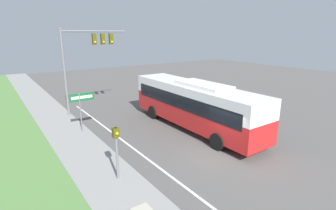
{
  "coord_description": "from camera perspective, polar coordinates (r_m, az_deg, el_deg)",
  "views": [
    {
      "loc": [
        -10.11,
        -9.34,
        6.66
      ],
      "look_at": [
        0.03,
        5.2,
        1.75
      ],
      "focal_mm": 28.0,
      "sensor_mm": 36.0,
      "label": 1
    }
  ],
  "objects": [
    {
      "name": "sidewalk",
      "position": [
        12.08,
        -10.69,
        -17.93
      ],
      "size": [
        2.8,
        80.0,
        0.12
      ],
      "color": "gray",
      "rests_on": "ground_plane"
    },
    {
      "name": "bus",
      "position": [
        18.49,
        5.73,
        0.49
      ],
      "size": [
        2.71,
        11.54,
        3.43
      ],
      "color": "red",
      "rests_on": "ground_plane"
    },
    {
      "name": "signal_gantry",
      "position": [
        22.57,
        -17.55,
        10.79
      ],
      "size": [
        5.38,
        0.41,
        7.02
      ],
      "color": "slate",
      "rests_on": "ground_plane"
    },
    {
      "name": "ground_plane",
      "position": [
        15.29,
        11.33,
        -10.67
      ],
      "size": [
        80.0,
        80.0,
        0.0
      ],
      "primitive_type": "plane",
      "color": "#565451"
    },
    {
      "name": "pedestrian_signal",
      "position": [
        12.07,
        -11.17,
        -8.51
      ],
      "size": [
        0.28,
        0.34,
        2.62
      ],
      "color": "slate",
      "rests_on": "ground_plane"
    },
    {
      "name": "lane_divider_near",
      "position": [
        13.19,
        -0.0,
        -14.84
      ],
      "size": [
        0.14,
        30.0,
        0.01
      ],
      "color": "silver",
      "rests_on": "ground_plane"
    },
    {
      "name": "street_sign",
      "position": [
        18.44,
        -18.34,
        0.32
      ],
      "size": [
        1.66,
        0.08,
        2.83
      ],
      "color": "slate",
      "rests_on": "ground_plane"
    }
  ]
}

